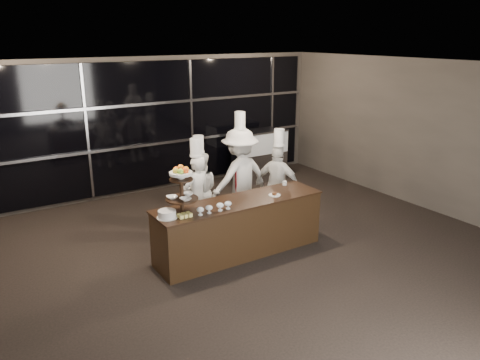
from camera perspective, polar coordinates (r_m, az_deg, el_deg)
room at (r=6.29m, az=4.51°, el=-0.75°), size 10.00×10.00×10.00m
window_wall at (r=10.53m, az=-11.86°, el=6.36°), size 8.60×0.10×2.80m
buffet_counter at (r=7.60m, az=-0.06°, el=-5.74°), size 2.84×0.74×0.92m
display_stand at (r=6.84m, az=-7.15°, el=-0.74°), size 0.48×0.48×0.74m
compotes at (r=6.95m, az=-3.13°, el=-3.28°), size 0.58×0.11×0.12m
layer_cake at (r=6.82m, az=-8.89°, el=-4.14°), size 0.30×0.30×0.11m
pastry_squares at (r=6.82m, az=-6.76°, el=-4.29°), size 0.19×0.13×0.05m
small_plate at (r=7.68m, az=4.23°, el=-1.78°), size 0.20×0.20×0.05m
chef_cup at (r=8.22m, az=5.45°, el=-0.39°), size 0.08×0.08×0.07m
display_case at (r=11.39m, az=2.39°, el=3.33°), size 1.31×0.57×1.24m
chef_a at (r=8.19m, az=-5.27°, el=-1.78°), size 0.61×0.47×1.77m
chef_b at (r=8.52m, az=-4.95°, el=-1.22°), size 0.88×0.81×1.75m
chef_c at (r=8.63m, az=-0.01°, el=0.38°), size 1.24×0.79×2.14m
chef_d at (r=8.73m, az=4.64°, el=-0.48°), size 0.77×0.95×1.82m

